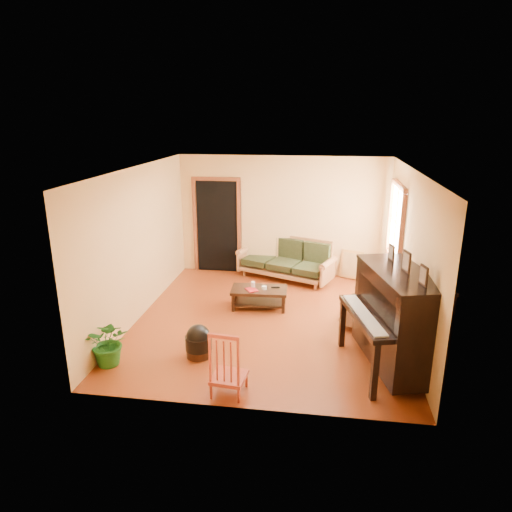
% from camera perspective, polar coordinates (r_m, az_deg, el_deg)
% --- Properties ---
extents(floor, '(5.00, 5.00, 0.00)m').
position_cam_1_polar(floor, '(7.99, 1.52, -8.05)').
color(floor, '#65240D').
rests_on(floor, ground).
extents(doorway, '(1.08, 0.16, 2.05)m').
position_cam_1_polar(doorway, '(10.20, -4.88, 3.65)').
color(doorway, black).
rests_on(doorway, floor).
extents(window, '(0.12, 1.36, 1.46)m').
position_cam_1_polar(window, '(8.80, 17.13, 3.91)').
color(window, white).
rests_on(window, right_wall).
extents(sofa, '(2.22, 1.56, 0.88)m').
position_cam_1_polar(sofa, '(9.83, 3.66, -0.40)').
color(sofa, brown).
rests_on(sofa, floor).
extents(coffee_table, '(1.04, 0.61, 0.37)m').
position_cam_1_polar(coffee_table, '(8.43, 0.40, -5.27)').
color(coffee_table, black).
rests_on(coffee_table, floor).
extents(armchair, '(1.06, 1.09, 0.86)m').
position_cam_1_polar(armchair, '(7.88, 13.69, -5.54)').
color(armchair, brown).
rests_on(armchair, floor).
extents(piano, '(1.33, 1.81, 1.44)m').
position_cam_1_polar(piano, '(6.57, 17.15, -7.79)').
color(piano, black).
rests_on(piano, floor).
extents(footstool, '(0.43, 0.43, 0.37)m').
position_cam_1_polar(footstool, '(6.87, -7.19, -10.94)').
color(footstool, black).
rests_on(footstool, floor).
extents(red_chair, '(0.47, 0.50, 0.90)m').
position_cam_1_polar(red_chair, '(5.89, -3.44, -12.99)').
color(red_chair, '#9C301C').
rests_on(red_chair, floor).
extents(leaning_frame, '(0.49, 0.29, 0.65)m').
position_cam_1_polar(leaning_frame, '(10.05, 11.89, -1.04)').
color(leaning_frame, gold).
rests_on(leaning_frame, floor).
extents(ceramic_crock, '(0.23, 0.23, 0.22)m').
position_cam_1_polar(ceramic_crock, '(10.06, 15.08, -2.53)').
color(ceramic_crock, '#34489E').
rests_on(ceramic_crock, floor).
extents(potted_plant, '(0.69, 0.62, 0.70)m').
position_cam_1_polar(potted_plant, '(6.86, -17.88, -10.22)').
color(potted_plant, '#1A5819').
rests_on(potted_plant, floor).
extents(book, '(0.28, 0.29, 0.02)m').
position_cam_1_polar(book, '(8.24, -1.11, -4.36)').
color(book, maroon).
rests_on(book, coffee_table).
extents(candle, '(0.07, 0.07, 0.12)m').
position_cam_1_polar(candle, '(8.37, -0.39, -3.63)').
color(candle, silver).
rests_on(candle, coffee_table).
extents(glass_jar, '(0.12, 0.12, 0.06)m').
position_cam_1_polar(glass_jar, '(8.32, 1.03, -3.99)').
color(glass_jar, white).
rests_on(glass_jar, coffee_table).
extents(remote, '(0.17, 0.06, 0.02)m').
position_cam_1_polar(remote, '(8.41, 2.45, -3.92)').
color(remote, black).
rests_on(remote, coffee_table).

